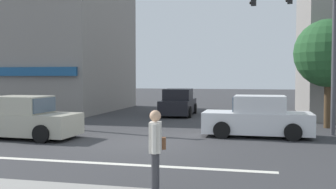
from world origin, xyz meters
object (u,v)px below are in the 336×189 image
object	(u,v)px
street_tree	(329,54)
pedestrian_foreground_with_bag	(156,147)
traffic_light_mast	(308,30)
sedan_crossing_leftbound	(257,118)
sedan_crossing_center	(24,119)
sedan_waiting_far	(178,103)

from	to	relation	value
street_tree	pedestrian_foreground_with_bag	bearing A→B (deg)	-113.27
street_tree	traffic_light_mast	xyz separation A→B (m)	(-1.14, -2.20, 0.83)
pedestrian_foreground_with_bag	sedan_crossing_leftbound	bearing A→B (deg)	77.10
street_tree	sedan_crossing_center	world-z (taller)	street_tree
sedan_crossing_center	street_tree	bearing A→B (deg)	25.98
traffic_light_mast	pedestrian_foreground_with_bag	xyz separation A→B (m)	(-3.80, -9.29, -3.22)
sedan_crossing_center	pedestrian_foreground_with_bag	world-z (taller)	pedestrian_foreground_with_bag
traffic_light_mast	pedestrian_foreground_with_bag	distance (m)	10.54
street_tree	sedan_waiting_far	distance (m)	9.16
sedan_crossing_center	sedan_crossing_leftbound	world-z (taller)	same
traffic_light_mast	sedan_crossing_leftbound	bearing A→B (deg)	-150.58
traffic_light_mast	pedestrian_foreground_with_bag	world-z (taller)	traffic_light_mast
sedan_crossing_center	pedestrian_foreground_with_bag	size ratio (longest dim) A/B	2.49
sedan_crossing_center	traffic_light_mast	bearing A→B (deg)	18.29
street_tree	sedan_waiting_far	xyz separation A→B (m)	(-7.72, 4.17, -2.63)
sedan_crossing_leftbound	sedan_waiting_far	world-z (taller)	same
traffic_light_mast	pedestrian_foreground_with_bag	bearing A→B (deg)	-112.26
traffic_light_mast	sedan_crossing_center	distance (m)	11.58
street_tree	traffic_light_mast	world-z (taller)	traffic_light_mast
sedan_crossing_leftbound	street_tree	bearing A→B (deg)	47.02
street_tree	sedan_waiting_far	size ratio (longest dim) A/B	1.17
traffic_light_mast	sedan_waiting_far	world-z (taller)	traffic_light_mast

